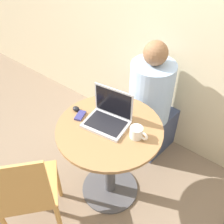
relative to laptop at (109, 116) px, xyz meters
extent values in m
plane|color=#7F6B56|center=(0.04, -0.04, -0.82)|extent=(12.00, 12.00, 0.00)
cube|color=beige|center=(0.04, 0.84, 0.48)|extent=(7.00, 0.05, 2.60)
cylinder|color=#4C4C51|center=(0.04, -0.04, -0.81)|extent=(0.49, 0.49, 0.02)
cylinder|color=#4C4C51|center=(0.04, -0.04, -0.44)|extent=(0.09, 0.09, 0.72)
cylinder|color=olive|center=(0.04, -0.04, -0.07)|extent=(0.76, 0.76, 0.02)
cube|color=#B7B7BC|center=(0.01, -0.04, -0.05)|extent=(0.33, 0.26, 0.02)
cube|color=black|center=(0.01, -0.04, -0.03)|extent=(0.29, 0.21, 0.00)
cube|color=#B7B7BC|center=(-0.01, 0.07, 0.08)|extent=(0.30, 0.05, 0.23)
cube|color=black|center=(-0.01, 0.06, 0.08)|extent=(0.27, 0.04, 0.20)
cube|color=navy|center=(-0.20, -0.08, -0.05)|extent=(0.08, 0.12, 0.02)
ellipsoid|color=black|center=(-0.27, -0.05, -0.04)|extent=(0.06, 0.04, 0.03)
cylinder|color=white|center=(0.23, 0.00, -0.01)|extent=(0.09, 0.09, 0.08)
torus|color=white|center=(0.29, 0.00, -0.01)|extent=(0.06, 0.02, 0.06)
cylinder|color=tan|center=(-0.26, -0.35, -0.61)|extent=(0.04, 0.04, 0.43)
cylinder|color=tan|center=(-0.50, -0.62, -0.61)|extent=(0.04, 0.04, 0.43)
cylinder|color=tan|center=(0.01, -0.59, -0.61)|extent=(0.04, 0.04, 0.43)
cube|color=tan|center=(-0.24, -0.60, -0.38)|extent=(0.56, 0.56, 0.02)
cube|color=tan|center=(-0.10, -0.73, -0.13)|extent=(0.25, 0.29, 0.47)
cube|color=#3D4766|center=(0.02, 0.70, -0.60)|extent=(0.41, 0.56, 0.44)
cylinder|color=#9EBCE5|center=(0.01, 0.57, -0.11)|extent=(0.37, 0.37, 0.55)
sphere|color=brown|center=(0.01, 0.57, 0.26)|extent=(0.20, 0.20, 0.20)
camera|label=1|loc=(0.87, -1.06, 1.23)|focal=42.00mm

